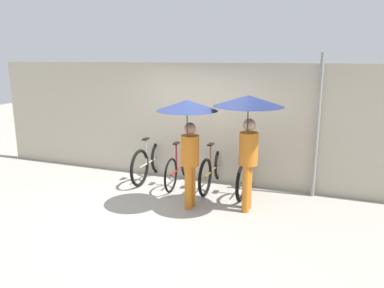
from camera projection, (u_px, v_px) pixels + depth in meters
name	position (u px, v px, depth m)	size (l,w,h in m)	color
ground_plane	(167.00, 211.00, 6.50)	(30.00, 30.00, 0.00)	#9E998E
back_wall	(203.00, 123.00, 7.91)	(10.37, 0.12, 2.51)	#B2A893
parked_bicycle_0	(150.00, 161.00, 8.15)	(0.44, 1.74, 1.06)	black
parked_bicycle_1	(180.00, 167.00, 7.85)	(0.44, 1.72, 0.99)	black
parked_bicycle_2	(213.00, 169.00, 7.63)	(0.44, 1.80, 0.97)	black
parked_bicycle_3	(248.00, 174.00, 7.35)	(0.44, 1.68, 1.00)	black
pedestrian_leading	(188.00, 123.00, 6.26)	(1.02, 1.02, 1.93)	#C66B1E
pedestrian_center	(248.00, 118.00, 6.10)	(1.15, 1.15, 2.02)	#C66B1E
awning_pole	(317.00, 127.00, 6.92)	(0.07, 0.07, 2.70)	gray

